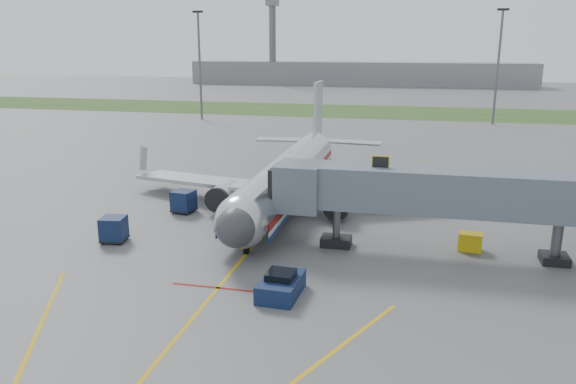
% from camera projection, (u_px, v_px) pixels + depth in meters
% --- Properties ---
extents(ground, '(400.00, 400.00, 0.00)m').
position_uv_depth(ground, '(238.00, 264.00, 38.14)').
color(ground, '#565659').
rests_on(ground, ground).
extents(grass_strip, '(300.00, 25.00, 0.01)m').
position_uv_depth(grass_strip, '(364.00, 111.00, 122.90)').
color(grass_strip, '#2D4C1E').
rests_on(grass_strip, ground).
extents(apron_markings, '(21.52, 50.00, 0.01)m').
position_uv_depth(apron_markings, '(197.00, 313.00, 31.17)').
color(apron_markings, gold).
rests_on(apron_markings, ground).
extents(airliner, '(32.10, 35.67, 10.25)m').
position_uv_depth(airliner, '(288.00, 176.00, 51.82)').
color(airliner, silver).
rests_on(airliner, ground).
extents(jet_bridge, '(25.30, 4.00, 6.90)m').
position_uv_depth(jet_bridge, '(435.00, 193.00, 38.92)').
color(jet_bridge, slate).
rests_on(jet_bridge, ground).
extents(light_mast_left, '(2.00, 0.44, 20.40)m').
position_uv_depth(light_mast_left, '(200.00, 63.00, 107.77)').
color(light_mast_left, '#595B60').
rests_on(light_mast_left, ground).
extents(light_mast_right, '(2.00, 0.44, 20.40)m').
position_uv_depth(light_mast_right, '(498.00, 64.00, 100.59)').
color(light_mast_right, '#595B60').
rests_on(light_mast_right, ground).
extents(distant_terminal, '(120.00, 14.00, 8.00)m').
position_uv_depth(distant_terminal, '(358.00, 73.00, 199.38)').
color(distant_terminal, slate).
rests_on(distant_terminal, ground).
extents(control_tower, '(4.00, 4.00, 30.00)m').
position_uv_depth(control_tower, '(272.00, 35.00, 197.72)').
color(control_tower, '#595B60').
rests_on(control_tower, ground).
extents(pushback_tug, '(2.38, 3.70, 1.50)m').
position_uv_depth(pushback_tug, '(281.00, 285.00, 33.25)').
color(pushback_tug, '#0D1C3B').
rests_on(pushback_tug, ground).
extents(baggage_cart_a, '(2.05, 2.05, 1.79)m').
position_uv_depth(baggage_cart_a, '(227.00, 189.00, 53.92)').
color(baggage_cart_a, '#0D1C3B').
rests_on(baggage_cart_a, ground).
extents(baggage_cart_b, '(2.05, 2.05, 1.93)m').
position_uv_depth(baggage_cart_b, '(114.00, 229.00, 42.15)').
color(baggage_cart_b, '#0D1C3B').
rests_on(baggage_cart_b, ground).
extents(baggage_cart_c, '(2.08, 2.08, 1.95)m').
position_uv_depth(baggage_cart_c, '(184.00, 201.00, 49.52)').
color(baggage_cart_c, '#0D1C3B').
rests_on(baggage_cart_c, ground).
extents(belt_loader, '(2.74, 4.54, 2.16)m').
position_uv_depth(belt_loader, '(236.00, 222.00, 45.41)').
color(belt_loader, '#0D1C3B').
rests_on(belt_loader, ground).
extents(ground_power_cart, '(1.77, 1.30, 1.31)m').
position_uv_depth(ground_power_cart, '(470.00, 242.00, 40.45)').
color(ground_power_cart, '#C5A80B').
rests_on(ground_power_cart, ground).
extents(ramp_worker, '(0.85, 0.80, 1.96)m').
position_uv_depth(ramp_worker, '(253.00, 193.00, 52.25)').
color(ramp_worker, '#8DE91B').
rests_on(ramp_worker, ground).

